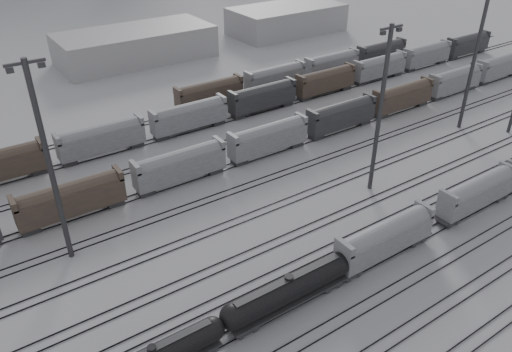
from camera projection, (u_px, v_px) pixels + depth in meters
ground at (366, 273)px, 61.24m from camera, size 900.00×900.00×0.00m
tracks at (281, 206)px, 73.62m from camera, size 220.00×71.50×0.16m
tank_car_b at (288, 290)px, 55.19m from camera, size 17.41×2.90×4.30m
hopper_car_a at (385, 237)px, 62.12m from camera, size 14.73×2.93×5.27m
hopper_car_b at (477, 191)px, 71.27m from camera, size 14.53×2.89×5.20m
light_mast_b at (49, 162)px, 56.97m from camera, size 4.16×0.66×25.97m
light_mast_c at (381, 108)px, 71.22m from camera, size 4.07×0.65×25.41m
light_mast_d at (475, 56)px, 90.12m from camera, size 4.25×0.68×26.54m
bg_string_near at (268, 140)px, 86.39m from camera, size 151.00×3.00×5.60m
bg_string_mid at (263, 98)px, 102.58m from camera, size 151.00×3.00×5.60m
bg_string_far at (304, 72)px, 116.73m from camera, size 66.00×3.00×5.60m
warehouse_mid at (136, 45)px, 131.46m from camera, size 40.00×18.00×8.00m
warehouse_right at (287, 19)px, 155.65m from camera, size 35.00×18.00×8.00m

